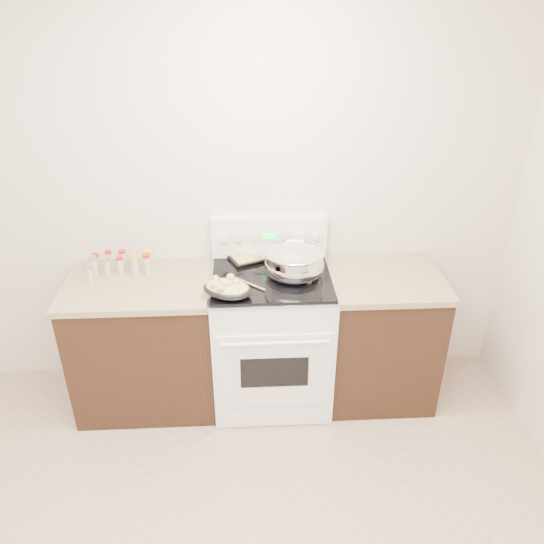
{
  "coord_description": "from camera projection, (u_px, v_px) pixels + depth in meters",
  "views": [
    {
      "loc": [
        0.2,
        -1.48,
        2.55
      ],
      "look_at": [
        0.35,
        1.37,
        1.0
      ],
      "focal_mm": 35.0,
      "sensor_mm": 36.0,
      "label": 1
    }
  ],
  "objects": [
    {
      "name": "blue_ladle",
      "position": [
        308.0,
        277.0,
        3.24
      ],
      "size": [
        0.16,
        0.26,
        0.1
      ],
      "color": "#94C2DE",
      "rests_on": "kitchen_range"
    },
    {
      "name": "mixing_bowl",
      "position": [
        294.0,
        263.0,
        3.29
      ],
      "size": [
        0.43,
        0.43,
        0.22
      ],
      "color": "silver",
      "rests_on": "kitchen_range"
    },
    {
      "name": "wooden_spoon",
      "position": [
        241.0,
        288.0,
        3.17
      ],
      "size": [
        0.2,
        0.18,
        0.04
      ],
      "color": "#A4734A",
      "rests_on": "kitchen_range"
    },
    {
      "name": "roasting_pan",
      "position": [
        227.0,
        288.0,
        3.09
      ],
      "size": [
        0.36,
        0.31,
        0.12
      ],
      "color": "black",
      "rests_on": "kitchen_range"
    },
    {
      "name": "spice_jars",
      "position": [
        120.0,
        263.0,
        3.39
      ],
      "size": [
        0.39,
        0.23,
        0.13
      ],
      "color": "#BFB28C",
      "rests_on": "counter_left"
    },
    {
      "name": "counter_right",
      "position": [
        379.0,
        335.0,
        3.59
      ],
      "size": [
        0.73,
        0.67,
        0.92
      ],
      "color": "black",
      "rests_on": "ground"
    },
    {
      "name": "counter_left",
      "position": [
        147.0,
        342.0,
        3.52
      ],
      "size": [
        0.93,
        0.67,
        0.92
      ],
      "color": "black",
      "rests_on": "ground"
    },
    {
      "name": "baking_sheet",
      "position": [
        254.0,
        254.0,
        3.55
      ],
      "size": [
        0.42,
        0.37,
        0.06
      ],
      "color": "black",
      "rests_on": "kitchen_range"
    },
    {
      "name": "room_shell",
      "position": [
        186.0,
        286.0,
        1.69
      ],
      "size": [
        4.1,
        3.6,
        2.75
      ],
      "color": "beige",
      "rests_on": "ground"
    },
    {
      "name": "kitchen_range",
      "position": [
        272.0,
        335.0,
        3.54
      ],
      "size": [
        0.78,
        0.73,
        1.22
      ],
      "color": "white",
      "rests_on": "ground"
    }
  ]
}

